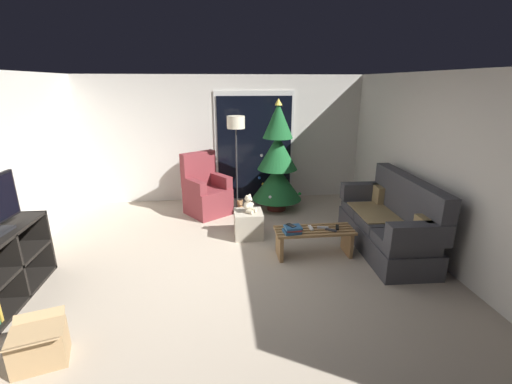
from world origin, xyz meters
name	(u,v)px	position (x,y,z in m)	size (l,w,h in m)	color
ground_plane	(232,271)	(0.00, 0.00, 0.00)	(7.00, 7.00, 0.00)	#B2A38E
wall_back	(224,139)	(0.00, 3.06, 1.25)	(5.72, 0.12, 2.50)	silver
wall_right	(452,172)	(2.86, 0.00, 1.25)	(0.12, 6.00, 2.50)	silver
patio_door_frame	(254,146)	(0.62, 2.99, 1.10)	(1.60, 0.02, 2.20)	silver
patio_door_glass	(255,149)	(0.62, 2.97, 1.05)	(1.50, 0.02, 2.10)	black
couch	(390,223)	(2.32, 0.40, 0.40)	(0.85, 1.97, 1.08)	#3D3D42
coffee_table	(314,238)	(1.18, 0.32, 0.26)	(1.10, 0.40, 0.40)	#9E7547
remote_silver	(323,228)	(1.30, 0.34, 0.41)	(0.04, 0.16, 0.02)	#ADADB2
remote_white	(311,228)	(1.13, 0.35, 0.41)	(0.04, 0.16, 0.02)	silver
remote_graphite	(331,230)	(1.39, 0.24, 0.41)	(0.04, 0.16, 0.02)	#333338
remote_black	(337,227)	(1.51, 0.32, 0.41)	(0.04, 0.16, 0.02)	black
book_stack	(293,230)	(0.85, 0.23, 0.44)	(0.25, 0.21, 0.10)	#285684
cell_phone	(291,225)	(0.83, 0.26, 0.50)	(0.07, 0.14, 0.01)	black
christmas_tree	(277,163)	(0.97, 2.22, 0.92)	(0.94, 0.94, 2.08)	#4C1E19
armchair	(206,193)	(-0.37, 2.18, 0.40)	(0.95, 0.96, 1.13)	maroon
floor_lamp	(236,132)	(0.21, 2.24, 1.51)	(0.32, 0.32, 1.78)	#2D2D30
ottoman	(248,224)	(0.32, 1.05, 0.21)	(0.44, 0.44, 0.41)	#B2A893
teddy_bear_cream	(249,205)	(0.33, 1.05, 0.54)	(0.22, 0.21, 0.29)	beige
teddy_bear_chestnut_by_tree	(240,208)	(0.25, 2.02, 0.12)	(0.20, 0.20, 0.29)	brown
cardboard_box_open_near_shelf	(39,347)	(-1.72, -1.36, 0.17)	(0.53, 0.58, 0.38)	tan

